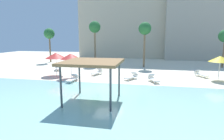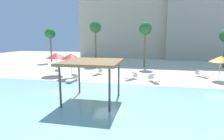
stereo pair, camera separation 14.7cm
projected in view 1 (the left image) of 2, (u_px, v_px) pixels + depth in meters
The scene contains 17 objects.
ground_plane at pixel (109, 88), 16.78m from camera, with size 80.00×80.00×0.00m, color beige.
lagoon_water at pixel (91, 109), 11.70m from camera, with size 44.00×13.50×0.04m, color #99D1C6.
shade_pavilion at pixel (92, 64), 12.75m from camera, with size 3.91×3.91×2.92m.
beach_umbrella_yellow_1 at pixel (220, 59), 19.54m from camera, with size 2.27×2.27×2.59m.
beach_umbrella_red_2 at pixel (71, 56), 20.63m from camera, with size 2.27×2.27×2.76m.
beach_umbrella_red_3 at pixel (56, 56), 22.15m from camera, with size 2.45×2.45×2.72m.
lounge_chair_0 at pixel (132, 76), 20.23m from camera, with size 1.46×1.95×0.74m.
lounge_chair_1 at pixel (73, 79), 19.08m from camera, with size 0.68×1.92×0.74m.
lounge_chair_3 at pixel (57, 68), 25.87m from camera, with size 1.43×1.95×0.74m.
lounge_chair_4 at pixel (97, 72), 22.84m from camera, with size 1.11×1.99×0.74m.
lounge_chair_5 at pixel (153, 79), 19.08m from camera, with size 1.26×1.98×0.74m.
lounge_chair_6 at pixel (201, 74), 21.66m from camera, with size 1.40×1.96×0.74m.
palm_tree_0 at pixel (145, 30), 27.69m from camera, with size 1.90×1.90×6.80m.
palm_tree_1 at pixel (49, 34), 33.79m from camera, with size 1.90×1.90×6.18m.
palm_tree_2 at pixel (95, 28), 30.37m from camera, with size 1.90×1.90×7.17m.
hotel_block_0 at pixel (128, 12), 43.81m from camera, with size 21.49×9.55×21.07m, color beige.
hotel_block_1 at pixel (205, 17), 39.60m from camera, with size 16.95×10.69×17.55m, color #B2A893.
Camera 1 is at (3.51, -15.87, 4.47)m, focal length 29.75 mm.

